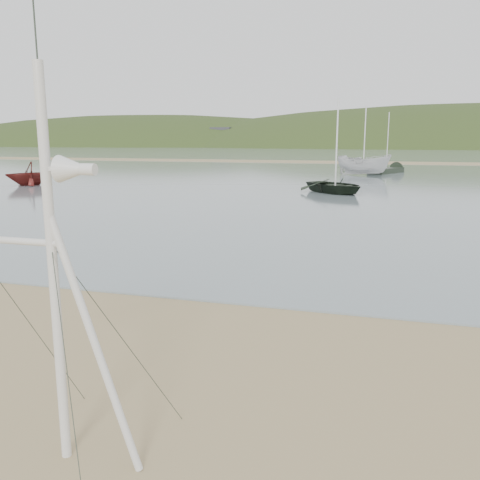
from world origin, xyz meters
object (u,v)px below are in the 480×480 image
(boat_dark, at_px, (336,157))
(mast_rig, at_px, (51,353))
(boat_white, at_px, (364,148))
(boat_red, at_px, (28,163))
(sailboat_dark_mid, at_px, (393,170))

(boat_dark, bearing_deg, mast_rig, -136.52)
(mast_rig, distance_m, boat_dark, 28.24)
(mast_rig, xyz_separation_m, boat_white, (1.03, 44.75, 1.40))
(boat_red, bearing_deg, mast_rig, -17.64)
(boat_white, xyz_separation_m, sailboat_dark_mid, (2.76, 5.59, -2.31))
(boat_white, distance_m, sailboat_dark_mid, 6.64)
(boat_dark, height_order, sailboat_dark_mid, sailboat_dark_mid)
(boat_red, bearing_deg, sailboat_dark_mid, 74.96)
(sailboat_dark_mid, bearing_deg, boat_red, -138.58)
(boat_dark, relative_size, boat_white, 0.88)
(mast_rig, height_order, boat_dark, mast_rig)
(mast_rig, bearing_deg, sailboat_dark_mid, 85.70)
(boat_dark, xyz_separation_m, boat_white, (0.91, 16.54, 0.32))
(mast_rig, relative_size, sailboat_dark_mid, 0.77)
(boat_red, bearing_deg, boat_dark, 35.41)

